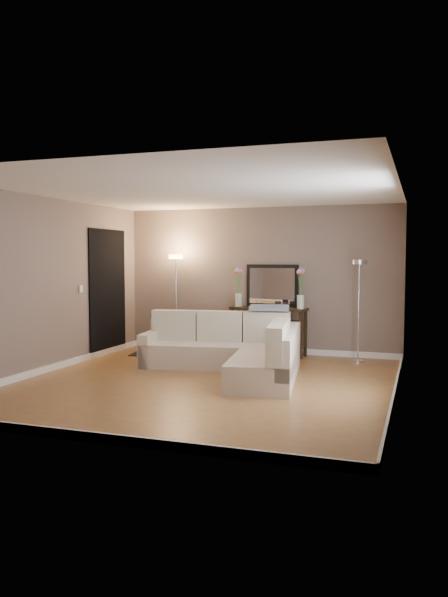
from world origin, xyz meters
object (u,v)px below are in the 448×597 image
(console_table, at_px, (264,328))
(floor_lamp_unlit, at_px, (359,290))
(floor_lamp_lit, at_px, (176,283))
(sectional_sofa, at_px, (237,351))

(console_table, bearing_deg, floor_lamp_unlit, -7.38)
(console_table, xyz_separation_m, floor_lamp_lit, (-1.65, -0.07, 0.77))
(sectional_sofa, height_order, console_table, sectional_sofa)
(sectional_sofa, xyz_separation_m, console_table, (-0.03, 1.64, 0.15))
(console_table, bearing_deg, floor_lamp_lit, -177.60)
(sectional_sofa, relative_size, console_table, 1.98)
(console_table, height_order, floor_lamp_unlit, floor_lamp_unlit)
(console_table, distance_m, floor_lamp_unlit, 1.80)
(sectional_sofa, bearing_deg, console_table, 90.91)
(console_table, height_order, floor_lamp_lit, floor_lamp_lit)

